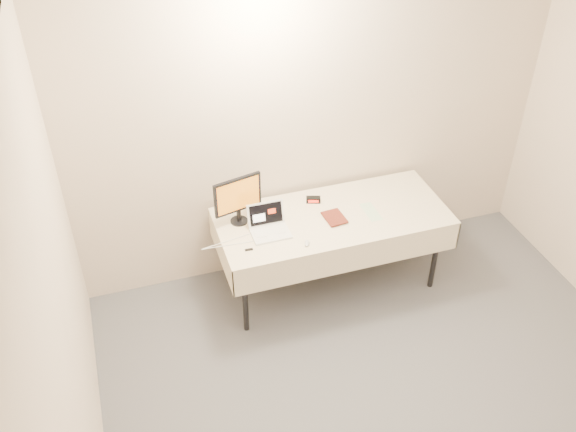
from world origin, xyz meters
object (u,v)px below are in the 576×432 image
object	(u,v)px
laptop	(269,225)
book	(326,211)
table	(332,222)
monitor	(238,197)

from	to	relation	value
laptop	book	xyz separation A→B (m)	(0.46, -0.03, 0.05)
table	book	world-z (taller)	book
laptop	monitor	bearing A→B (deg)	136.85
book	table	bearing A→B (deg)	29.19
table	book	size ratio (longest dim) A/B	9.07
table	book	bearing A→B (deg)	-146.28
monitor	table	bearing A→B (deg)	-25.04
laptop	monitor	world-z (taller)	monitor
book	monitor	bearing A→B (deg)	158.01
table	laptop	size ratio (longest dim) A/B	6.34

